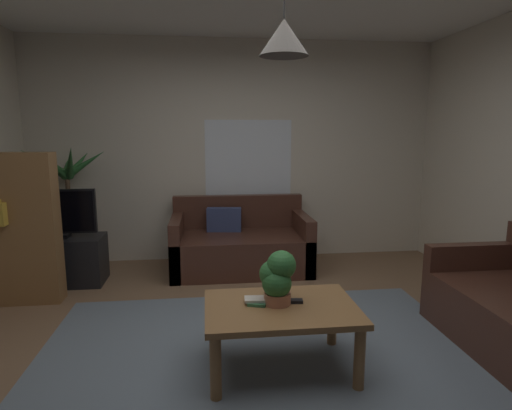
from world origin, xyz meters
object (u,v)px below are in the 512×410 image
(bookshelf_corner, at_px, (17,229))
(pendant_lamp, at_px, (284,37))
(potted_plant_on_table, at_px, (277,277))
(remote_on_table_0, at_px, (291,301))
(tv_stand, at_px, (60,261))
(coffee_table, at_px, (281,316))
(book_on_table_0, at_px, (257,302))
(couch_under_window, at_px, (240,246))
(book_on_table_1, at_px, (256,299))
(potted_palm_corner, at_px, (69,210))
(tv, at_px, (55,213))

(bookshelf_corner, xyz_separation_m, pendant_lamp, (2.20, -1.40, 1.43))
(potted_plant_on_table, relative_size, pendant_lamp, 0.56)
(remote_on_table_0, relative_size, tv_stand, 0.18)
(coffee_table, relative_size, bookshelf_corner, 0.72)
(book_on_table_0, bearing_deg, pendant_lamp, -17.03)
(book_on_table_0, distance_m, bookshelf_corner, 2.47)
(couch_under_window, height_order, book_on_table_1, couch_under_window)
(couch_under_window, distance_m, book_on_table_0, 2.09)
(potted_plant_on_table, height_order, pendant_lamp, pendant_lamp)
(coffee_table, bearing_deg, book_on_table_1, 159.75)
(couch_under_window, xyz_separation_m, tv_stand, (-1.91, -0.25, -0.02))
(bookshelf_corner, bearing_deg, pendant_lamp, -32.56)
(coffee_table, bearing_deg, bookshelf_corner, 147.44)
(coffee_table, height_order, tv_stand, tv_stand)
(book_on_table_1, distance_m, potted_palm_corner, 2.99)
(couch_under_window, bearing_deg, potted_palm_corner, 172.85)
(couch_under_window, bearing_deg, bookshelf_corner, -160.90)
(coffee_table, xyz_separation_m, potted_palm_corner, (-2.04, 2.37, 0.32))
(potted_plant_on_table, height_order, tv_stand, potted_plant_on_table)
(book_on_table_0, height_order, remote_on_table_0, remote_on_table_0)
(book_on_table_0, bearing_deg, potted_palm_corner, 129.01)
(coffee_table, distance_m, book_on_table_1, 0.20)
(remote_on_table_0, bearing_deg, book_on_table_0, 95.71)
(potted_plant_on_table, bearing_deg, couch_under_window, 92.19)
(tv_stand, bearing_deg, potted_plant_on_table, -42.68)
(book_on_table_0, xyz_separation_m, pendant_lamp, (0.15, -0.05, 1.68))
(tv_stand, bearing_deg, book_on_table_0, -44.54)
(pendant_lamp, bearing_deg, remote_on_table_0, 29.37)
(potted_plant_on_table, bearing_deg, tv, 137.66)
(remote_on_table_0, height_order, tv_stand, tv_stand)
(couch_under_window, xyz_separation_m, pendant_lamp, (0.10, -2.13, 1.86))
(tv, bearing_deg, tv_stand, 90.00)
(coffee_table, xyz_separation_m, book_on_table_0, (-0.15, 0.05, 0.08))
(couch_under_window, distance_m, pendant_lamp, 2.83)
(tv_stand, bearing_deg, book_on_table_1, -44.46)
(remote_on_table_0, xyz_separation_m, pendant_lamp, (-0.07, -0.04, 1.67))
(couch_under_window, relative_size, potted_plant_on_table, 4.29)
(coffee_table, distance_m, remote_on_table_0, 0.12)
(book_on_table_0, bearing_deg, potted_plant_on_table, -2.64)
(potted_plant_on_table, bearing_deg, potted_palm_corner, 130.85)
(couch_under_window, height_order, tv_stand, couch_under_window)
(remote_on_table_0, xyz_separation_m, potted_plant_on_table, (-0.09, -0.00, 0.18))
(book_on_table_1, distance_m, tv, 2.60)
(tv_stand, relative_size, bookshelf_corner, 0.64)
(book_on_table_0, height_order, bookshelf_corner, bookshelf_corner)
(couch_under_window, xyz_separation_m, book_on_table_1, (-0.06, -2.07, 0.21))
(tv_stand, bearing_deg, bookshelf_corner, -111.34)
(book_on_table_0, relative_size, bookshelf_corner, 0.09)
(potted_plant_on_table, relative_size, bookshelf_corner, 0.26)
(coffee_table, relative_size, pendant_lamp, 1.56)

